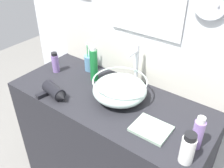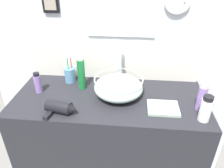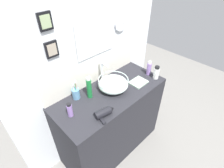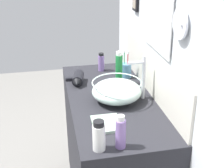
% 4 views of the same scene
% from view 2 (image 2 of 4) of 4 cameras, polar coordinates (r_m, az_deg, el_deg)
% --- Properties ---
extents(vanity_counter, '(1.25, 0.55, 0.93)m').
position_cam_2_polar(vanity_counter, '(1.73, -0.58, -16.40)').
color(vanity_counter, '#232328').
rests_on(vanity_counter, ground).
extents(back_panel, '(1.91, 0.10, 2.33)m').
position_cam_2_polar(back_panel, '(1.59, 0.48, 9.80)').
color(back_panel, silver).
rests_on(back_panel, ground).
extents(glass_bowl_sink, '(0.31, 0.31, 0.13)m').
position_cam_2_polar(glass_bowl_sink, '(1.40, 1.69, -0.76)').
color(glass_bowl_sink, silver).
rests_on(glass_bowl_sink, vanity_counter).
extents(faucet, '(0.02, 0.11, 0.29)m').
position_cam_2_polar(faucet, '(1.50, 2.20, 5.53)').
color(faucet, silver).
rests_on(faucet, vanity_counter).
extents(hair_drier, '(0.20, 0.14, 0.07)m').
position_cam_2_polar(hair_drier, '(1.30, -13.28, -6.05)').
color(hair_drier, black).
rests_on(hair_drier, vanity_counter).
extents(toothbrush_cup, '(0.07, 0.07, 0.21)m').
position_cam_2_polar(toothbrush_cup, '(1.60, -10.95, 2.40)').
color(toothbrush_cup, '#598CB2').
rests_on(toothbrush_cup, vanity_counter).
extents(lotion_bottle, '(0.06, 0.06, 0.16)m').
position_cam_2_polar(lotion_bottle, '(1.30, 23.29, -5.98)').
color(lotion_bottle, white).
rests_on(lotion_bottle, vanity_counter).
extents(soap_dispenser, '(0.05, 0.05, 0.24)m').
position_cam_2_polar(soap_dispenser, '(1.48, -8.01, 2.83)').
color(soap_dispenser, '#197233').
rests_on(soap_dispenser, vanity_counter).
extents(shampoo_bottle, '(0.05, 0.05, 0.18)m').
position_cam_2_polar(shampoo_bottle, '(1.38, 22.36, -3.22)').
color(shampoo_bottle, '#8C6BB2').
rests_on(shampoo_bottle, vanity_counter).
extents(spray_bottle, '(0.05, 0.05, 0.14)m').
position_cam_2_polar(spray_bottle, '(1.53, -18.82, 0.27)').
color(spray_bottle, '#8C6BB2').
rests_on(spray_bottle, vanity_counter).
extents(hand_towel, '(0.19, 0.15, 0.02)m').
position_cam_2_polar(hand_towel, '(1.35, 13.20, -6.13)').
color(hand_towel, '#99B29E').
rests_on(hand_towel, vanity_counter).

